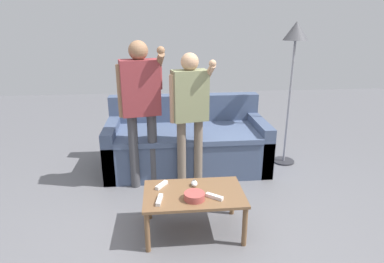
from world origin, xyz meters
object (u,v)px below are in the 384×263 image
at_px(couch, 187,143).
at_px(game_remote_wand_near, 214,197).
at_px(snack_bowl, 194,196).
at_px(player_left, 141,99).
at_px(player_center, 190,106).
at_px(coffee_table, 194,198).
at_px(game_remote_nunchuk, 194,183).
at_px(game_remote_wand_spare, 162,185).
at_px(floor_lamp, 295,45).
at_px(game_remote_wand_far, 159,200).

xyz_separation_m(couch, game_remote_wand_near, (0.11, -1.52, 0.10)).
relative_size(snack_bowl, player_left, 0.11).
relative_size(player_center, game_remote_wand_near, 10.38).
relative_size(coffee_table, game_remote_nunchuk, 9.86).
relative_size(coffee_table, snack_bowl, 4.98).
distance_m(coffee_table, snack_bowl, 0.14).
bearing_deg(game_remote_nunchuk, game_remote_wand_spare, 177.44).
distance_m(player_left, game_remote_wand_near, 1.36).
bearing_deg(floor_lamp, game_remote_wand_near, -128.40).
relative_size(couch, game_remote_wand_far, 11.99).
relative_size(coffee_table, player_center, 0.58).
distance_m(game_remote_nunchuk, player_left, 1.12).
bearing_deg(coffee_table, player_left, 117.17).
xyz_separation_m(player_center, game_remote_wand_spare, (-0.32, -0.73, -0.54)).
bearing_deg(game_remote_wand_far, game_remote_nunchuk, 37.56).
height_order(player_left, game_remote_wand_far, player_left).
distance_m(coffee_table, player_center, 1.06).
height_order(floor_lamp, game_remote_wand_near, floor_lamp).
height_order(coffee_table, floor_lamp, floor_lamp).
height_order(coffee_table, game_remote_wand_spare, game_remote_wand_spare).
bearing_deg(game_remote_wand_spare, player_left, 103.98).
bearing_deg(snack_bowl, game_remote_wand_spare, 137.58).
bearing_deg(game_remote_wand_far, coffee_table, 21.92).
xyz_separation_m(game_remote_nunchuk, game_remote_wand_far, (-0.31, -0.24, -0.01)).
relative_size(player_left, game_remote_wand_far, 9.78).
relative_size(couch, snack_bowl, 11.39).
xyz_separation_m(floor_lamp, game_remote_wand_far, (-1.65, -1.52, -1.12)).
relative_size(player_center, game_remote_wand_far, 9.05).
bearing_deg(game_remote_wand_spare, game_remote_nunchuk, -2.56).
xyz_separation_m(snack_bowl, game_remote_wand_near, (0.17, 0.00, -0.01)).
height_order(couch, snack_bowl, couch).
bearing_deg(floor_lamp, game_remote_wand_spare, -142.31).
bearing_deg(game_remote_wand_near, player_center, 96.79).
bearing_deg(player_center, couch, 89.58).
bearing_deg(game_remote_nunchuk, game_remote_wand_near, -57.87).
bearing_deg(game_remote_nunchuk, player_center, 87.75).
distance_m(game_remote_wand_near, game_remote_wand_far, 0.46).
distance_m(snack_bowl, game_remote_wand_far, 0.29).
bearing_deg(player_center, game_remote_wand_spare, -113.80).
bearing_deg(player_left, game_remote_nunchuk, -58.50).
relative_size(snack_bowl, game_remote_nunchuk, 1.98).
bearing_deg(player_left, coffee_table, -62.83).
xyz_separation_m(player_left, player_center, (0.52, -0.05, -0.08)).
distance_m(snack_bowl, player_center, 1.11).
height_order(game_remote_wand_far, game_remote_wand_spare, same).
bearing_deg(player_center, floor_lamp, 22.02).
distance_m(game_remote_nunchuk, floor_lamp, 2.16).
distance_m(couch, game_remote_nunchuk, 1.29).
relative_size(couch, game_remote_nunchuk, 22.54).
relative_size(couch, player_left, 1.23).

